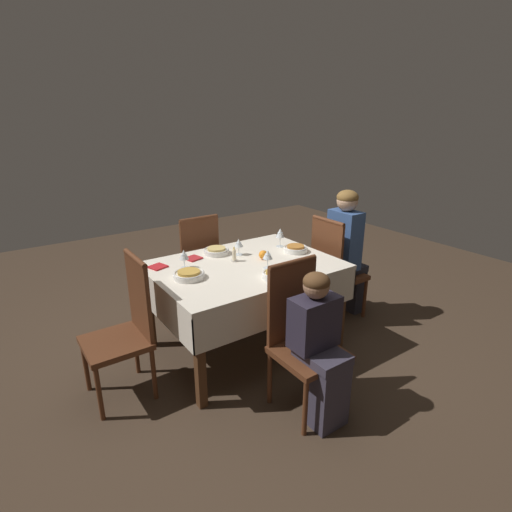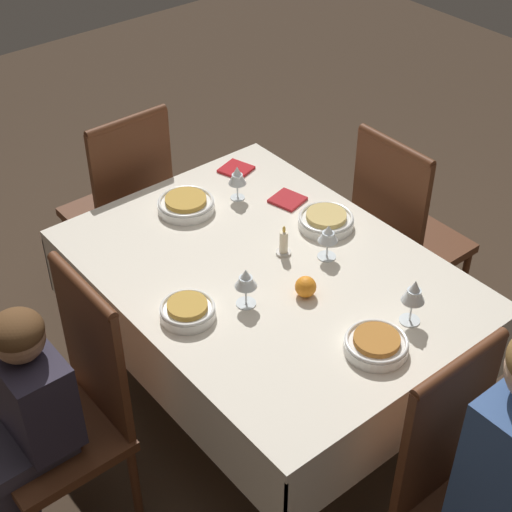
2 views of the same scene
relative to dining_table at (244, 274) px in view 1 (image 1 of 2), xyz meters
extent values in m
plane|color=#3D2D21|center=(0.00, 0.00, -0.66)|extent=(8.00, 8.00, 0.00)
cube|color=silver|center=(0.00, 0.00, 0.07)|extent=(1.42, 1.05, 0.04)
cube|color=silver|center=(0.00, 0.52, -0.07)|extent=(1.42, 0.01, 0.25)
cube|color=silver|center=(0.00, -0.52, -0.07)|extent=(1.42, 0.01, 0.25)
cube|color=silver|center=(0.71, 0.00, -0.07)|extent=(0.01, 1.05, 0.25)
cube|color=silver|center=(-0.71, 0.00, -0.07)|extent=(0.01, 1.05, 0.25)
cube|color=#4C2D19|center=(0.64, 0.46, -0.30)|extent=(0.06, 0.06, 0.71)
cube|color=#4C2D19|center=(-0.64, 0.46, -0.30)|extent=(0.06, 0.06, 0.71)
cube|color=#4C2D19|center=(0.64, -0.46, -0.30)|extent=(0.06, 0.06, 0.71)
cube|color=#4C2D19|center=(-0.64, -0.46, -0.30)|extent=(0.06, 0.06, 0.71)
cube|color=#562D19|center=(1.05, -0.04, -0.24)|extent=(0.41, 0.41, 0.04)
cube|color=#562D19|center=(0.86, -0.04, 0.05)|extent=(0.03, 0.38, 0.55)
cylinder|color=#562D19|center=(0.86, -0.04, 0.32)|extent=(0.04, 0.37, 0.04)
cylinder|color=#562D19|center=(1.23, -0.22, -0.46)|extent=(0.03, 0.03, 0.39)
cylinder|color=#562D19|center=(1.23, 0.14, -0.46)|extent=(0.03, 0.03, 0.39)
cylinder|color=#562D19|center=(0.87, -0.22, -0.46)|extent=(0.03, 0.03, 0.39)
cylinder|color=#562D19|center=(0.87, 0.14, -0.46)|extent=(0.03, 0.03, 0.39)
cube|color=#562D19|center=(-0.07, -0.86, -0.24)|extent=(0.41, 0.41, 0.04)
cube|color=#562D19|center=(-0.07, -0.67, 0.05)|extent=(0.38, 0.03, 0.55)
cylinder|color=#562D19|center=(-0.07, -0.67, 0.32)|extent=(0.37, 0.04, 0.04)
cylinder|color=#562D19|center=(-0.25, -1.04, -0.46)|extent=(0.03, 0.03, 0.39)
cylinder|color=#562D19|center=(0.11, -1.04, -0.46)|extent=(0.03, 0.03, 0.39)
cylinder|color=#562D19|center=(-0.25, -0.68, -0.46)|extent=(0.03, 0.03, 0.39)
cylinder|color=#562D19|center=(0.11, -0.68, -0.46)|extent=(0.03, 0.03, 0.39)
cube|color=#562D19|center=(-0.04, 0.86, -0.24)|extent=(0.41, 0.41, 0.04)
cube|color=#562D19|center=(-0.04, 0.67, 0.05)|extent=(0.38, 0.03, 0.55)
cylinder|color=#562D19|center=(-0.04, 0.67, 0.32)|extent=(0.37, 0.04, 0.04)
cylinder|color=#562D19|center=(0.14, 1.04, -0.46)|extent=(0.03, 0.03, 0.39)
cylinder|color=#562D19|center=(-0.22, 1.04, -0.46)|extent=(0.03, 0.03, 0.39)
cylinder|color=#562D19|center=(0.14, 0.68, -0.46)|extent=(0.03, 0.03, 0.39)
cylinder|color=#562D19|center=(-0.22, 0.68, -0.46)|extent=(0.03, 0.03, 0.39)
cube|color=#562D19|center=(-1.05, -0.03, -0.24)|extent=(0.41, 0.41, 0.04)
cube|color=#562D19|center=(-0.86, -0.03, 0.05)|extent=(0.03, 0.38, 0.55)
cylinder|color=#562D19|center=(-0.86, -0.03, 0.32)|extent=(0.04, 0.37, 0.04)
cylinder|color=#562D19|center=(-1.23, 0.15, -0.46)|extent=(0.03, 0.03, 0.39)
cylinder|color=#562D19|center=(-1.23, -0.21, -0.46)|extent=(0.03, 0.03, 0.39)
cylinder|color=#562D19|center=(-0.87, 0.15, -0.46)|extent=(0.03, 0.03, 0.39)
cylinder|color=#562D19|center=(-0.87, -0.21, -0.46)|extent=(0.03, 0.03, 0.39)
cube|color=#282833|center=(1.25, -0.04, -0.44)|extent=(0.14, 0.22, 0.43)
cube|color=#282833|center=(1.16, -0.04, -0.19)|extent=(0.31, 0.24, 0.06)
cube|color=#38568E|center=(1.08, -0.04, 0.11)|extent=(0.18, 0.30, 0.54)
sphere|color=#D6A884|center=(1.08, -0.04, 0.47)|extent=(0.19, 0.19, 0.19)
ellipsoid|color=brown|center=(1.08, -0.04, 0.51)|extent=(0.19, 0.19, 0.13)
cube|color=#383342|center=(-0.07, -1.06, -0.44)|extent=(0.22, 0.14, 0.43)
cube|color=#383342|center=(-0.07, -0.98, -0.19)|extent=(0.24, 0.31, 0.06)
cube|color=#282333|center=(-0.07, -0.89, 0.00)|extent=(0.30, 0.18, 0.33)
sphere|color=#9E7051|center=(-0.07, -0.89, 0.24)|extent=(0.16, 0.16, 0.16)
ellipsoid|color=brown|center=(-0.07, -0.89, 0.27)|extent=(0.16, 0.16, 0.11)
cylinder|color=white|center=(0.53, 0.00, 0.11)|extent=(0.20, 0.20, 0.04)
torus|color=white|center=(0.53, 0.00, 0.13)|extent=(0.20, 0.20, 0.01)
cylinder|color=#B2702D|center=(0.53, 0.00, 0.13)|extent=(0.15, 0.15, 0.02)
cylinder|color=white|center=(0.50, 0.19, 0.09)|extent=(0.07, 0.07, 0.00)
cylinder|color=white|center=(0.50, 0.19, 0.13)|extent=(0.01, 0.01, 0.08)
cone|color=white|center=(0.50, 0.19, 0.22)|extent=(0.08, 0.08, 0.08)
cylinder|color=white|center=(0.50, 0.19, 0.20)|extent=(0.05, 0.05, 0.04)
cylinder|color=white|center=(0.03, -0.37, 0.11)|extent=(0.19, 0.19, 0.04)
torus|color=white|center=(0.03, -0.37, 0.13)|extent=(0.18, 0.18, 0.01)
cylinder|color=gold|center=(0.03, -0.37, 0.13)|extent=(0.13, 0.13, 0.02)
cylinder|color=white|center=(0.10, -0.18, 0.09)|extent=(0.07, 0.07, 0.00)
cylinder|color=white|center=(0.10, -0.18, 0.13)|extent=(0.01, 0.01, 0.07)
cone|color=white|center=(0.10, -0.18, 0.20)|extent=(0.08, 0.08, 0.07)
cylinder|color=white|center=(0.10, -0.18, 0.19)|extent=(0.05, 0.05, 0.03)
cylinder|color=white|center=(-0.06, 0.34, 0.11)|extent=(0.21, 0.21, 0.04)
torus|color=white|center=(-0.06, 0.34, 0.13)|extent=(0.21, 0.21, 0.01)
cylinder|color=tan|center=(-0.06, 0.34, 0.13)|extent=(0.15, 0.15, 0.02)
cylinder|color=white|center=(0.08, 0.21, 0.09)|extent=(0.07, 0.07, 0.00)
cylinder|color=white|center=(0.08, 0.21, 0.13)|extent=(0.01, 0.01, 0.07)
cone|color=white|center=(0.08, 0.21, 0.20)|extent=(0.07, 0.07, 0.07)
cylinder|color=white|center=(0.08, 0.21, 0.18)|extent=(0.04, 0.04, 0.03)
cylinder|color=white|center=(-0.48, -0.01, 0.11)|extent=(0.22, 0.22, 0.04)
torus|color=white|center=(-0.48, -0.01, 0.13)|extent=(0.22, 0.22, 0.01)
cylinder|color=gold|center=(-0.48, -0.01, 0.13)|extent=(0.16, 0.16, 0.02)
cylinder|color=white|center=(-0.42, 0.19, 0.09)|extent=(0.06, 0.06, 0.00)
cylinder|color=white|center=(-0.42, 0.19, 0.13)|extent=(0.01, 0.01, 0.07)
cone|color=white|center=(-0.42, 0.19, 0.20)|extent=(0.07, 0.07, 0.08)
cylinder|color=white|center=(-0.42, 0.19, 0.18)|extent=(0.04, 0.04, 0.03)
cylinder|color=beige|center=(-0.03, 0.10, 0.09)|extent=(0.06, 0.06, 0.01)
cylinder|color=beige|center=(-0.03, 0.10, 0.14)|extent=(0.03, 0.03, 0.09)
ellipsoid|color=#F9C64C|center=(-0.03, 0.10, 0.20)|extent=(0.01, 0.01, 0.03)
sphere|color=orange|center=(0.19, 0.01, 0.13)|extent=(0.07, 0.07, 0.07)
cube|color=#AD2328|center=(-0.28, 0.33, 0.09)|extent=(0.14, 0.14, 0.01)
cube|color=red|center=(-0.59, 0.32, 0.09)|extent=(0.15, 0.15, 0.01)
camera|label=1|loc=(-1.59, -2.47, 1.21)|focal=28.00mm
camera|label=2|loc=(1.65, -1.40, 1.84)|focal=55.00mm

